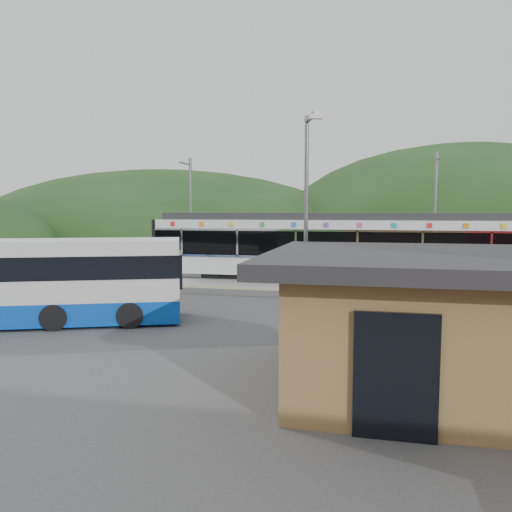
# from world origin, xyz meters

# --- Properties ---
(ground) EXTENTS (120.00, 120.00, 0.00)m
(ground) POSITION_xyz_m (0.00, 0.00, 0.00)
(ground) COLOR #4C4C4F
(ground) RESTS_ON ground
(hills) EXTENTS (146.00, 149.00, 26.00)m
(hills) POSITION_xyz_m (6.19, 5.29, 0.00)
(hills) COLOR #1E3D19
(hills) RESTS_ON ground
(platform) EXTENTS (26.00, 3.20, 0.30)m
(platform) POSITION_xyz_m (0.00, 3.30, 0.15)
(platform) COLOR #9E9E99
(platform) RESTS_ON ground
(yellow_line) EXTENTS (26.00, 0.10, 0.01)m
(yellow_line) POSITION_xyz_m (0.00, 2.00, 0.30)
(yellow_line) COLOR yellow
(yellow_line) RESTS_ON platform
(train) EXTENTS (20.44, 3.01, 3.74)m
(train) POSITION_xyz_m (2.51, 6.00, 2.06)
(train) COLOR black
(train) RESTS_ON ground
(catenary_mast_west) EXTENTS (0.18, 1.80, 7.00)m
(catenary_mast_west) POSITION_xyz_m (-7.00, 8.56, 3.65)
(catenary_mast_west) COLOR slate
(catenary_mast_west) RESTS_ON ground
(catenary_mast_east) EXTENTS (0.18, 1.80, 7.00)m
(catenary_mast_east) POSITION_xyz_m (7.00, 8.56, 3.65)
(catenary_mast_east) COLOR slate
(catenary_mast_east) RESTS_ON ground
(station_shelter) EXTENTS (9.20, 6.20, 3.00)m
(station_shelter) POSITION_xyz_m (6.00, -9.01, 1.55)
(station_shelter) COLOR olive
(station_shelter) RESTS_ON ground
(bus) EXTENTS (10.74, 6.10, 2.88)m
(bus) POSITION_xyz_m (-7.94, -5.38, 1.39)
(bus) COLOR blue
(bus) RESTS_ON ground
(lamp_post) EXTENTS (0.51, 1.19, 6.53)m
(lamp_post) POSITION_xyz_m (1.75, -5.85, 3.89)
(lamp_post) COLOR slate
(lamp_post) RESTS_ON ground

